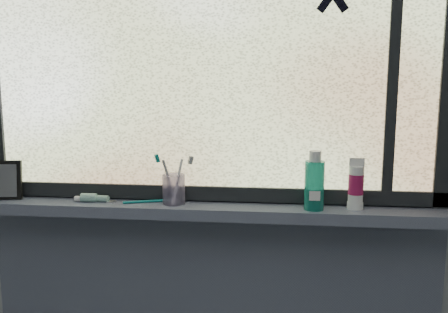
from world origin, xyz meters
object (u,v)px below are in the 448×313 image
mouthwash_bottle (314,180)px  cream_tube (356,182)px  vanity_mirror (6,180)px  toothbrush_cup (174,189)px

mouthwash_bottle → cream_tube: mouthwash_bottle is taller
mouthwash_bottle → cream_tube: (0.14, 0.02, -0.01)m
vanity_mirror → cream_tube: (1.22, 0.01, 0.02)m
toothbrush_cup → mouthwash_bottle: mouthwash_bottle is taller
toothbrush_cup → cream_tube: cream_tube is taller
cream_tube → toothbrush_cup: bearing=-180.0°
toothbrush_cup → cream_tube: bearing=0.0°
vanity_mirror → mouthwash_bottle: bearing=-9.9°
toothbrush_cup → cream_tube: (0.61, 0.00, 0.04)m
vanity_mirror → cream_tube: size_ratio=1.14×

